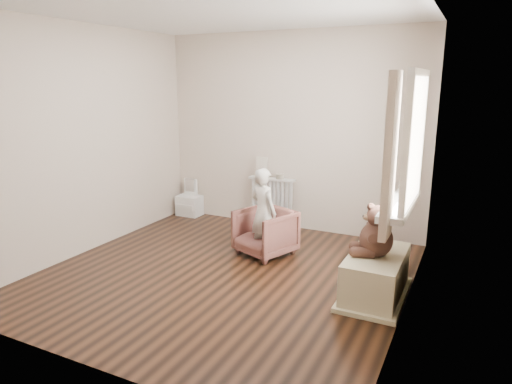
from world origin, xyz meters
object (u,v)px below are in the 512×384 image
at_px(toy_vanity, 189,197).
at_px(child, 263,212).
at_px(toy_bench, 376,276).
at_px(teddy_bear, 377,229).
at_px(radiator, 272,199).
at_px(plush_cat, 407,183).
at_px(armchair, 265,232).

xyz_separation_m(toy_vanity, child, (1.69, -1.00, 0.25)).
relative_size(toy_vanity, child, 0.55).
bearing_deg(toy_vanity, toy_bench, -25.65).
height_order(child, teddy_bear, child).
distance_m(child, toy_bench, 1.49).
bearing_deg(child, radiator, -48.99).
bearing_deg(toy_bench, plush_cat, 75.05).
bearing_deg(child, teddy_bear, -178.67).
bearing_deg(teddy_bear, toy_bench, 58.79).
height_order(armchair, teddy_bear, teddy_bear).
xyz_separation_m(teddy_bear, plush_cat, (0.15, 0.56, 0.33)).
bearing_deg(radiator, toy_vanity, -178.71).
bearing_deg(toy_vanity, child, -30.52).
xyz_separation_m(radiator, plush_cat, (1.87, -0.98, 0.61)).
height_order(radiator, plush_cat, plush_cat).
bearing_deg(child, armchair, -68.10).
bearing_deg(toy_bench, radiator, 139.04).
bearing_deg(armchair, plush_cat, 21.83).
xyz_separation_m(toy_vanity, toy_bench, (3.07, -1.47, -0.08)).
bearing_deg(toy_bench, child, 160.92).
xyz_separation_m(toy_bench, teddy_bear, (-0.01, -0.04, 0.47)).
relative_size(armchair, teddy_bear, 1.22).
bearing_deg(toy_bench, armchair, 159.08).
bearing_deg(armchair, radiator, 131.91).
distance_m(teddy_bear, plush_cat, 0.67).
xyz_separation_m(toy_vanity, plush_cat, (3.21, -0.95, 0.72)).
height_order(armchair, child, child).
bearing_deg(plush_cat, radiator, 148.56).
xyz_separation_m(armchair, toy_bench, (1.38, -0.53, -0.07)).
bearing_deg(toy_vanity, teddy_bear, -26.28).
xyz_separation_m(child, plush_cat, (1.52, 0.05, 0.48)).
bearing_deg(plush_cat, child, 178.00).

